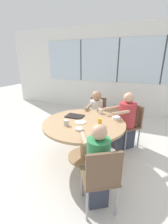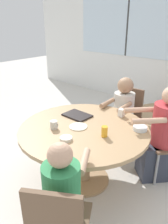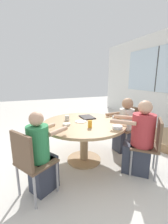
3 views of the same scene
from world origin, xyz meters
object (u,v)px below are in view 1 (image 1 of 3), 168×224
at_px(bowl_white_shallow, 116,118).
at_px(folded_table_stack, 115,116).
at_px(chair_for_man_teal_shirt, 97,112).
at_px(person_man_blue_shirt, 97,168).
at_px(person_woman_green_shirt, 125,124).
at_px(juice_glass, 100,122).
at_px(bowl_cereal, 79,129).
at_px(milk_carton_small, 101,111).
at_px(person_man_teal_shirt, 96,116).
at_px(chair_for_woman_green_shirt, 131,122).
at_px(coffee_mug, 66,123).
at_px(chair_for_man_blue_shirt, 101,176).

bearing_deg(bowl_white_shallow, folded_table_stack, 100.52).
xyz_separation_m(chair_for_man_teal_shirt, person_man_blue_shirt, (0.58, -1.85, -0.03)).
xyz_separation_m(chair_for_man_teal_shirt, person_woman_green_shirt, (0.71, -0.40, -0.02)).
bearing_deg(person_man_blue_shirt, chair_for_man_teal_shirt, 75.19).
bearing_deg(juice_glass, folded_table_stack, 93.60).
xyz_separation_m(person_man_blue_shirt, bowl_cereal, (-0.44, 0.45, 0.24)).
bearing_deg(person_woman_green_shirt, person_man_blue_shirt, 127.49).
bearing_deg(milk_carton_small, juice_glass, -74.88).
bearing_deg(folded_table_stack, person_man_teal_shirt, -100.26).
distance_m(person_man_teal_shirt, folded_table_stack, 1.34).
xyz_separation_m(person_man_blue_shirt, person_man_teal_shirt, (-0.57, 1.68, 0.00)).
height_order(chair_for_woman_green_shirt, person_woman_green_shirt, person_woman_green_shirt).
distance_m(milk_carton_small, bowl_white_shallow, 0.38).
xyz_separation_m(coffee_mug, folded_table_stack, (0.37, 2.41, -0.67)).
bearing_deg(milk_carton_small, person_man_teal_shirt, 119.42).
height_order(person_man_blue_shirt, milk_carton_small, person_man_blue_shirt).
distance_m(juice_glass, bowl_white_shallow, 0.41).
bearing_deg(person_man_blue_shirt, chair_for_woman_green_shirt, 49.05).
xyz_separation_m(chair_for_woman_green_shirt, bowl_white_shallow, (-0.24, -0.45, 0.21)).
height_order(juice_glass, bowl_cereal, juice_glass).
bearing_deg(coffee_mug, juice_glass, 24.01).
distance_m(chair_for_man_teal_shirt, coffee_mug, 1.34).
bearing_deg(milk_carton_small, chair_for_man_teal_shirt, 112.93).
bearing_deg(bowl_white_shallow, chair_for_man_blue_shirt, -85.97).
relative_size(chair_for_man_blue_shirt, person_man_blue_shirt, 0.81).
distance_m(chair_for_woman_green_shirt, folded_table_stack, 1.55).
relative_size(chair_for_man_blue_shirt, chair_for_man_teal_shirt, 1.00).
bearing_deg(chair_for_man_teal_shirt, person_woman_green_shirt, 145.39).
distance_m(person_woman_green_shirt, bowl_cereal, 1.16).
distance_m(coffee_mug, milk_carton_small, 0.84).
distance_m(person_man_blue_shirt, person_man_teal_shirt, 1.78).
xyz_separation_m(chair_for_man_blue_shirt, person_man_teal_shirt, (-0.65, 1.82, -0.03)).
bearing_deg(chair_for_man_teal_shirt, person_man_teal_shirt, 90.00).
bearing_deg(person_man_teal_shirt, coffee_mug, 78.17).
height_order(person_man_teal_shirt, coffee_mug, person_man_teal_shirt).
relative_size(chair_for_man_teal_shirt, folded_table_stack, 0.68).
height_order(chair_for_man_blue_shirt, coffee_mug, chair_for_man_blue_shirt).
distance_m(person_woman_green_shirt, person_man_teal_shirt, 0.73).
distance_m(milk_carton_small, folded_table_stack, 1.78).
height_order(person_woman_green_shirt, bowl_cereal, person_woman_green_shirt).
bearing_deg(chair_for_man_teal_shirt, chair_for_woman_green_shirt, 156.30).
distance_m(person_man_blue_shirt, juice_glass, 0.83).
bearing_deg(bowl_white_shallow, coffee_mug, -140.26).
height_order(coffee_mug, juice_glass, juice_glass).
distance_m(person_man_teal_shirt, bowl_white_shallow, 0.83).
height_order(bowl_white_shallow, bowl_cereal, bowl_white_shallow).
height_order(person_man_teal_shirt, folded_table_stack, person_man_teal_shirt).
bearing_deg(chair_for_man_blue_shirt, chair_for_man_teal_shirt, 76.33).
relative_size(chair_for_man_teal_shirt, juice_glass, 7.98).
distance_m(chair_for_man_teal_shirt, person_man_teal_shirt, 0.17).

